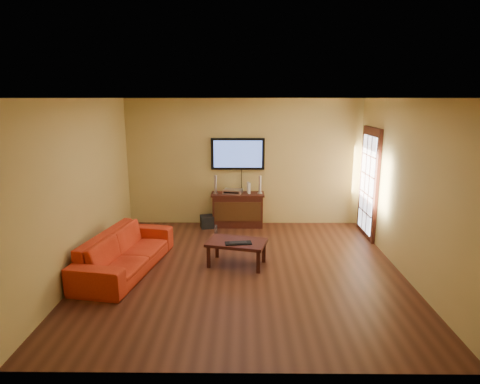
{
  "coord_description": "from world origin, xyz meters",
  "views": [
    {
      "loc": [
        0.0,
        -6.01,
        2.7
      ],
      "look_at": [
        -0.06,
        0.8,
        1.1
      ],
      "focal_mm": 30.0,
      "sensor_mm": 36.0,
      "label": 1
    }
  ],
  "objects_px": {
    "game_console": "(249,188)",
    "keyboard": "(238,243)",
    "media_console": "(238,210)",
    "subwoofer": "(207,222)",
    "av_receiver": "(233,191)",
    "bottle": "(216,229)",
    "speaker_left": "(216,185)",
    "television": "(238,154)",
    "coffee_table": "(237,245)",
    "sofa": "(125,246)",
    "speaker_right": "(260,185)"
  },
  "relations": [
    {
      "from": "television",
      "to": "speaker_right",
      "type": "distance_m",
      "value": 0.82
    },
    {
      "from": "speaker_left",
      "to": "media_console",
      "type": "bearing_deg",
      "value": 1.98
    },
    {
      "from": "sofa",
      "to": "bottle",
      "type": "distance_m",
      "value": 2.26
    },
    {
      "from": "game_console",
      "to": "keyboard",
      "type": "relative_size",
      "value": 0.52
    },
    {
      "from": "subwoofer",
      "to": "keyboard",
      "type": "distance_m",
      "value": 2.2
    },
    {
      "from": "subwoofer",
      "to": "bottle",
      "type": "height_order",
      "value": "subwoofer"
    },
    {
      "from": "sofa",
      "to": "subwoofer",
      "type": "distance_m",
      "value": 2.45
    },
    {
      "from": "television",
      "to": "av_receiver",
      "type": "xyz_separation_m",
      "value": [
        -0.1,
        -0.16,
        -0.78
      ]
    },
    {
      "from": "coffee_table",
      "to": "av_receiver",
      "type": "height_order",
      "value": "av_receiver"
    },
    {
      "from": "speaker_left",
      "to": "speaker_right",
      "type": "bearing_deg",
      "value": 1.04
    },
    {
      "from": "sofa",
      "to": "speaker_right",
      "type": "relative_size",
      "value": 5.53
    },
    {
      "from": "media_console",
      "to": "coffee_table",
      "type": "xyz_separation_m",
      "value": [
        0.01,
        -2.08,
        -0.01
      ]
    },
    {
      "from": "media_console",
      "to": "speaker_left",
      "type": "xyz_separation_m",
      "value": [
        -0.47,
        -0.02,
        0.54
      ]
    },
    {
      "from": "sofa",
      "to": "speaker_left",
      "type": "bearing_deg",
      "value": -19.31
    },
    {
      "from": "television",
      "to": "av_receiver",
      "type": "relative_size",
      "value": 2.96
    },
    {
      "from": "subwoofer",
      "to": "keyboard",
      "type": "height_order",
      "value": "keyboard"
    },
    {
      "from": "keyboard",
      "to": "television",
      "type": "bearing_deg",
      "value": 90.98
    },
    {
      "from": "media_console",
      "to": "sofa",
      "type": "relative_size",
      "value": 0.53
    },
    {
      "from": "subwoofer",
      "to": "bottle",
      "type": "bearing_deg",
      "value": -73.83
    },
    {
      "from": "sofa",
      "to": "speaker_left",
      "type": "relative_size",
      "value": 5.37
    },
    {
      "from": "speaker_left",
      "to": "television",
      "type": "bearing_deg",
      "value": 22.3
    },
    {
      "from": "media_console",
      "to": "subwoofer",
      "type": "bearing_deg",
      "value": -169.03
    },
    {
      "from": "sofa",
      "to": "subwoofer",
      "type": "bearing_deg",
      "value": -16.79
    },
    {
      "from": "av_receiver",
      "to": "bottle",
      "type": "height_order",
      "value": "av_receiver"
    },
    {
      "from": "speaker_left",
      "to": "game_console",
      "type": "height_order",
      "value": "speaker_left"
    },
    {
      "from": "coffee_table",
      "to": "bottle",
      "type": "xyz_separation_m",
      "value": [
        -0.45,
        1.59,
        -0.27
      ]
    },
    {
      "from": "media_console",
      "to": "bottle",
      "type": "xyz_separation_m",
      "value": [
        -0.44,
        -0.49,
        -0.28
      ]
    },
    {
      "from": "coffee_table",
      "to": "sofa",
      "type": "relative_size",
      "value": 0.5
    },
    {
      "from": "speaker_right",
      "to": "keyboard",
      "type": "bearing_deg",
      "value": -101.09
    },
    {
      "from": "television",
      "to": "speaker_right",
      "type": "height_order",
      "value": "television"
    },
    {
      "from": "television",
      "to": "game_console",
      "type": "xyz_separation_m",
      "value": [
        0.23,
        -0.14,
        -0.71
      ]
    },
    {
      "from": "game_console",
      "to": "keyboard",
      "type": "height_order",
      "value": "game_console"
    },
    {
      "from": "sofa",
      "to": "speaker_left",
      "type": "height_order",
      "value": "speaker_left"
    },
    {
      "from": "media_console",
      "to": "speaker_left",
      "type": "relative_size",
      "value": 2.85
    },
    {
      "from": "media_console",
      "to": "speaker_right",
      "type": "height_order",
      "value": "speaker_right"
    },
    {
      "from": "game_console",
      "to": "av_receiver",
      "type": "bearing_deg",
      "value": 173.28
    },
    {
      "from": "bottle",
      "to": "subwoofer",
      "type": "bearing_deg",
      "value": 120.55
    },
    {
      "from": "sofa",
      "to": "game_console",
      "type": "height_order",
      "value": "game_console"
    },
    {
      "from": "media_console",
      "to": "game_console",
      "type": "xyz_separation_m",
      "value": [
        0.23,
        0.04,
        0.47
      ]
    },
    {
      "from": "av_receiver",
      "to": "game_console",
      "type": "relative_size",
      "value": 1.66
    },
    {
      "from": "coffee_table",
      "to": "av_receiver",
      "type": "distance_m",
      "value": 2.13
    },
    {
      "from": "speaker_left",
      "to": "coffee_table",
      "type": "bearing_deg",
      "value": -76.85
    },
    {
      "from": "av_receiver",
      "to": "television",
      "type": "bearing_deg",
      "value": 71.9
    },
    {
      "from": "av_receiver",
      "to": "subwoofer",
      "type": "relative_size",
      "value": 1.45
    },
    {
      "from": "bottle",
      "to": "sofa",
      "type": "bearing_deg",
      "value": -126.01
    },
    {
      "from": "media_console",
      "to": "sofa",
      "type": "height_order",
      "value": "sofa"
    },
    {
      "from": "game_console",
      "to": "keyboard",
      "type": "bearing_deg",
      "value": -105.76
    },
    {
      "from": "speaker_left",
      "to": "subwoofer",
      "type": "distance_m",
      "value": 0.8
    },
    {
      "from": "coffee_table",
      "to": "speaker_right",
      "type": "distance_m",
      "value": 2.2
    },
    {
      "from": "game_console",
      "to": "speaker_left",
      "type": "bearing_deg",
      "value": 173.42
    }
  ]
}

